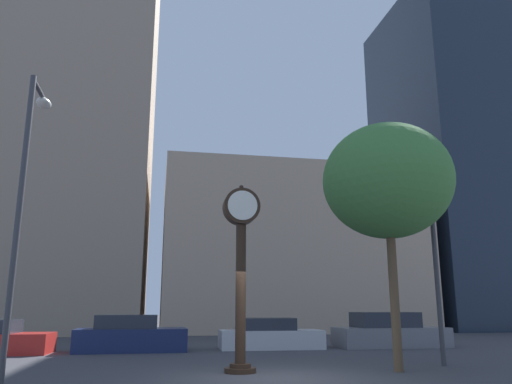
{
  "coord_description": "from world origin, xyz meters",
  "views": [
    {
      "loc": [
        -2.76,
        -11.76,
        1.6
      ],
      "look_at": [
        1.57,
        10.8,
        6.91
      ],
      "focal_mm": 35.0,
      "sensor_mm": 36.0,
      "label": 1
    }
  ],
  "objects_px": {
    "street_lamp_left": "(27,177)",
    "street_lamp_right": "(425,212)",
    "car_grey": "(389,332)",
    "bare_tree": "(387,181)",
    "car_navy": "(130,336)",
    "car_silver": "(269,336)",
    "street_clock": "(241,254)"
  },
  "relations": [
    {
      "from": "street_lamp_left",
      "to": "street_lamp_right",
      "type": "distance_m",
      "value": 11.2
    },
    {
      "from": "car_grey",
      "to": "bare_tree",
      "type": "bearing_deg",
      "value": -114.43
    },
    {
      "from": "car_navy",
      "to": "bare_tree",
      "type": "bearing_deg",
      "value": -47.44
    },
    {
      "from": "car_navy",
      "to": "car_grey",
      "type": "xyz_separation_m",
      "value": [
        10.37,
        0.1,
        0.02
      ]
    },
    {
      "from": "car_navy",
      "to": "street_lamp_right",
      "type": "bearing_deg",
      "value": -35.29
    },
    {
      "from": "car_silver",
      "to": "car_grey",
      "type": "height_order",
      "value": "car_grey"
    },
    {
      "from": "car_grey",
      "to": "street_lamp_right",
      "type": "bearing_deg",
      "value": -104.03
    },
    {
      "from": "street_lamp_left",
      "to": "car_grey",
      "type": "bearing_deg",
      "value": 31.39
    },
    {
      "from": "street_lamp_left",
      "to": "bare_tree",
      "type": "relative_size",
      "value": 1.07
    },
    {
      "from": "street_clock",
      "to": "car_grey",
      "type": "height_order",
      "value": "street_clock"
    },
    {
      "from": "street_lamp_left",
      "to": "bare_tree",
      "type": "bearing_deg",
      "value": 1.24
    },
    {
      "from": "car_silver",
      "to": "street_clock",
      "type": "bearing_deg",
      "value": -106.23
    },
    {
      "from": "street_clock",
      "to": "street_lamp_right",
      "type": "relative_size",
      "value": 0.72
    },
    {
      "from": "street_lamp_right",
      "to": "bare_tree",
      "type": "xyz_separation_m",
      "value": [
        -1.84,
        -1.34,
        0.53
      ]
    },
    {
      "from": "street_lamp_left",
      "to": "street_lamp_right",
      "type": "height_order",
      "value": "street_lamp_left"
    },
    {
      "from": "street_clock",
      "to": "car_grey",
      "type": "xyz_separation_m",
      "value": [
        7.32,
        6.89,
        -2.38
      ]
    },
    {
      "from": "car_grey",
      "to": "street_lamp_right",
      "type": "relative_size",
      "value": 0.68
    },
    {
      "from": "car_navy",
      "to": "car_silver",
      "type": "distance_m",
      "value": 5.36
    },
    {
      "from": "street_lamp_right",
      "to": "car_navy",
      "type": "bearing_deg",
      "value": 145.81
    },
    {
      "from": "car_silver",
      "to": "street_lamp_left",
      "type": "relative_size",
      "value": 0.58
    },
    {
      "from": "car_silver",
      "to": "street_lamp_right",
      "type": "distance_m",
      "value": 8.24
    },
    {
      "from": "car_grey",
      "to": "bare_tree",
      "type": "relative_size",
      "value": 0.69
    },
    {
      "from": "street_lamp_right",
      "to": "bare_tree",
      "type": "relative_size",
      "value": 1.02
    },
    {
      "from": "car_grey",
      "to": "street_lamp_left",
      "type": "xyz_separation_m",
      "value": [
        -12.58,
        -7.68,
        4.02
      ]
    },
    {
      "from": "street_lamp_right",
      "to": "bare_tree",
      "type": "distance_m",
      "value": 2.34
    },
    {
      "from": "car_navy",
      "to": "car_grey",
      "type": "height_order",
      "value": "car_grey"
    },
    {
      "from": "street_lamp_left",
      "to": "car_silver",
      "type": "bearing_deg",
      "value": 46.09
    },
    {
      "from": "car_silver",
      "to": "street_lamp_right",
      "type": "bearing_deg",
      "value": -59.02
    },
    {
      "from": "street_clock",
      "to": "car_silver",
      "type": "distance_m",
      "value": 7.83
    },
    {
      "from": "car_navy",
      "to": "street_lamp_right",
      "type": "relative_size",
      "value": 0.6
    },
    {
      "from": "street_clock",
      "to": "car_silver",
      "type": "relative_size",
      "value": 1.19
    },
    {
      "from": "street_clock",
      "to": "car_navy",
      "type": "xyz_separation_m",
      "value": [
        -3.06,
        6.79,
        -2.41
      ]
    }
  ]
}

